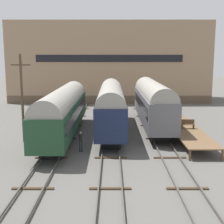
{
  "coord_description": "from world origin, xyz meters",
  "views": [
    {
      "loc": [
        0.11,
        -27.13,
        8.06
      ],
      "look_at": [
        0.0,
        6.04,
        2.2
      ],
      "focal_mm": 50.0,
      "sensor_mm": 36.0,
      "label": 1
    }
  ],
  "objects": [
    {
      "name": "track_right",
      "position": [
        4.78,
        0.0,
        0.14
      ],
      "size": [
        2.6,
        60.0,
        0.26
      ],
      "color": "#4C4742",
      "rests_on": "ground"
    },
    {
      "name": "station_platform",
      "position": [
        7.53,
        3.52,
        0.89
      ],
      "size": [
        2.86,
        14.51,
        0.97
      ],
      "color": "brown",
      "rests_on": "ground"
    },
    {
      "name": "train_car_navy",
      "position": [
        0.0,
        6.2,
        3.01
      ],
      "size": [
        2.85,
        17.28,
        5.25
      ],
      "color": "black",
      "rests_on": "ground"
    },
    {
      "name": "train_car_grey",
      "position": [
        4.78,
        8.15,
        3.06
      ],
      "size": [
        2.91,
        16.98,
        5.34
      ],
      "color": "black",
      "rests_on": "ground"
    },
    {
      "name": "ground_plane",
      "position": [
        0.0,
        0.0,
        0.0
      ],
      "size": [
        200.0,
        200.0,
        0.0
      ],
      "primitive_type": "plane",
      "color": "#56544F"
    },
    {
      "name": "bench",
      "position": [
        7.71,
        3.51,
        1.45
      ],
      "size": [
        1.4,
        0.4,
        0.91
      ],
      "color": "brown",
      "rests_on": "station_platform"
    },
    {
      "name": "warehouse_building",
      "position": [
        -0.37,
        32.58,
        7.12
      ],
      "size": [
        35.84,
        11.52,
        14.24
      ],
      "color": "brown",
      "rests_on": "ground"
    },
    {
      "name": "track_middle",
      "position": [
        0.0,
        0.0,
        0.14
      ],
      "size": [
        2.6,
        60.0,
        0.26
      ],
      "color": "#4C4742",
      "rests_on": "ground"
    },
    {
      "name": "train_car_green",
      "position": [
        -4.78,
        3.77,
        2.87
      ],
      "size": [
        2.92,
        18.6,
        5.02
      ],
      "color": "black",
      "rests_on": "ground"
    },
    {
      "name": "person_worker",
      "position": [
        -2.57,
        -1.29,
        1.09
      ],
      "size": [
        0.32,
        0.32,
        1.8
      ],
      "color": "#282833",
      "rests_on": "ground"
    },
    {
      "name": "utility_pole",
      "position": [
        -8.35,
        1.94,
        4.34
      ],
      "size": [
        1.8,
        0.24,
        8.35
      ],
      "color": "#473828",
      "rests_on": "ground"
    },
    {
      "name": "track_left",
      "position": [
        -4.78,
        0.0,
        0.14
      ],
      "size": [
        2.6,
        60.0,
        0.26
      ],
      "color": "#4C4742",
      "rests_on": "ground"
    }
  ]
}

